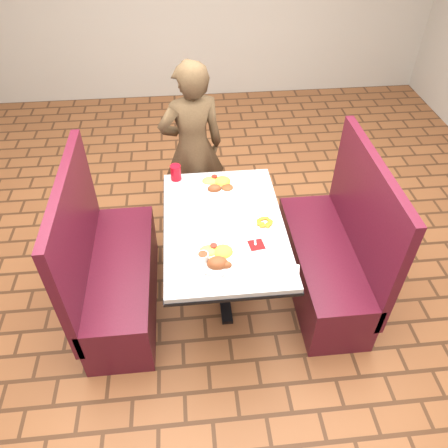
{
  "coord_description": "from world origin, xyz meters",
  "views": [
    {
      "loc": [
        -0.21,
        -2.15,
        2.71
      ],
      "look_at": [
        0.0,
        0.0,
        0.75
      ],
      "focal_mm": 35.0,
      "sensor_mm": 36.0,
      "label": 1
    }
  ],
  "objects": [
    {
      "name": "room",
      "position": [
        0.0,
        0.0,
        1.91
      ],
      "size": [
        7.0,
        7.04,
        2.82
      ],
      "color": "brown",
      "rests_on": "ground"
    },
    {
      "name": "red_tumbler",
      "position": [
        -0.31,
        0.54,
        0.81
      ],
      "size": [
        0.08,
        0.08,
        0.12
      ],
      "primitive_type": "cylinder",
      "color": "red",
      "rests_on": "dining_table"
    },
    {
      "name": "fork_utensil",
      "position": [
        -0.14,
        -0.39,
        0.76
      ],
      "size": [
        0.07,
        0.14,
        0.0
      ],
      "primitive_type": "cube",
      "rotation": [
        0.0,
        0.0,
        -0.43
      ],
      "color": "silver",
      "rests_on": "dining_table"
    },
    {
      "name": "near_dinner_plate",
      "position": [
        -0.07,
        -0.32,
        0.78
      ],
      "size": [
        0.3,
        0.3,
        0.09
      ],
      "rotation": [
        0.0,
        0.0,
        -0.17
      ],
      "color": "white",
      "rests_on": "dining_table"
    },
    {
      "name": "paper_napkin",
      "position": [
        0.3,
        -0.47,
        0.76
      ],
      "size": [
        0.22,
        0.19,
        0.01
      ],
      "primitive_type": "cube",
      "rotation": [
        0.0,
        0.0,
        -0.27
      ],
      "color": "white",
      "rests_on": "dining_table"
    },
    {
      "name": "booth_bench_right",
      "position": [
        0.8,
        0.0,
        0.33
      ],
      "size": [
        0.47,
        1.2,
        1.17
      ],
      "color": "#551323",
      "rests_on": "ground"
    },
    {
      "name": "spoon_utensil",
      "position": [
        0.18,
        -0.15,
        0.76
      ],
      "size": [
        0.02,
        0.15,
        0.0
      ],
      "primitive_type": "cube",
      "rotation": [
        0.0,
        0.0,
        -0.08
      ],
      "color": "silver",
      "rests_on": "dining_table"
    },
    {
      "name": "diner_person",
      "position": [
        -0.17,
        0.96,
        0.75
      ],
      "size": [
        0.61,
        0.47,
        1.49
      ],
      "primitive_type": "imported",
      "rotation": [
        0.0,
        0.0,
        3.38
      ],
      "color": "brown",
      "rests_on": "ground"
    },
    {
      "name": "far_dinner_plate",
      "position": [
        -0.0,
        0.42,
        0.78
      ],
      "size": [
        0.3,
        0.3,
        0.08
      ],
      "rotation": [
        0.0,
        0.0,
        -0.28
      ],
      "color": "white",
      "rests_on": "dining_table"
    },
    {
      "name": "plantain_plate",
      "position": [
        0.27,
        -0.03,
        0.76
      ],
      "size": [
        0.18,
        0.18,
        0.03
      ],
      "rotation": [
        0.0,
        0.0,
        -0.37
      ],
      "color": "white",
      "rests_on": "dining_table"
    },
    {
      "name": "booth_bench_left",
      "position": [
        -0.8,
        0.0,
        0.33
      ],
      "size": [
        0.47,
        1.2,
        1.17
      ],
      "color": "#551323",
      "rests_on": "ground"
    },
    {
      "name": "maroon_napkin",
      "position": [
        0.19,
        -0.22,
        0.75
      ],
      "size": [
        0.11,
        0.11,
        0.0
      ],
      "primitive_type": "cube",
      "rotation": [
        0.0,
        0.0,
        0.15
      ],
      "color": "maroon",
      "rests_on": "dining_table"
    },
    {
      "name": "lettuce_shreds",
      "position": [
        0.04,
        0.06,
        0.75
      ],
      "size": [
        0.28,
        0.32,
        0.0
      ],
      "primitive_type": null,
      "color": "#9BD153",
      "rests_on": "dining_table"
    },
    {
      "name": "dining_table",
      "position": [
        0.0,
        0.0,
        0.65
      ],
      "size": [
        0.81,
        1.21,
        0.75
      ],
      "color": "#B9BCBE",
      "rests_on": "ground"
    },
    {
      "name": "knife_utensil",
      "position": [
        -0.08,
        -0.4,
        0.76
      ],
      "size": [
        0.09,
        0.15,
        0.0
      ],
      "primitive_type": "cube",
      "rotation": [
        0.0,
        0.0,
        0.52
      ],
      "color": "silver",
      "rests_on": "dining_table"
    }
  ]
}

